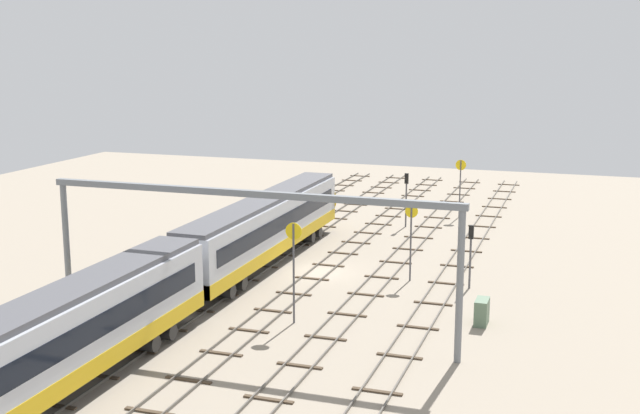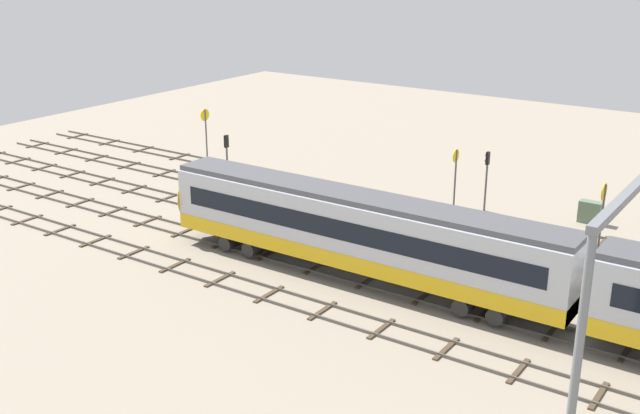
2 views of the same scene
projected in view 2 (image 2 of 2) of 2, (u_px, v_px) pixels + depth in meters
ground_plane at (406, 256)px, 46.14m from camera, size 102.23×102.23×0.00m
track_near_foreground at (468, 215)px, 53.04m from camera, size 86.23×2.40×0.16m
track_second_near at (439, 234)px, 49.58m from camera, size 86.23×2.40×0.16m
track_middle at (406, 255)px, 46.12m from camera, size 86.23×2.40×0.16m
track_with_train at (367, 281)px, 42.66m from camera, size 86.23×2.40×0.16m
track_far_background at (322, 310)px, 39.20m from camera, size 86.23×2.40×0.16m
train at (574, 285)px, 35.87m from camera, size 50.40×3.24×4.80m
speed_sign_near_foreground at (206, 132)px, 61.48m from camera, size 0.14×0.96×5.36m
speed_sign_mid_trackside at (455, 177)px, 50.06m from camera, size 0.14×0.87×5.24m
speed_sign_far_trackside at (601, 221)px, 40.80m from camera, size 0.14×0.97×5.90m
signal_light_trackside_approach at (227, 158)px, 55.70m from camera, size 0.31×0.32×4.74m
signal_light_trackside_departure at (487, 172)px, 53.16m from camera, size 0.31×0.32×4.25m
relay_cabinet at (590, 212)px, 51.51m from camera, size 1.49×0.72×1.48m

